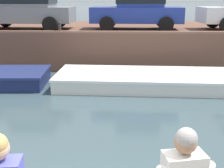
{
  "coord_description": "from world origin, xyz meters",
  "views": [
    {
      "loc": [
        0.59,
        -2.88,
        2.92
      ],
      "look_at": [
        0.43,
        3.19,
        1.2
      ],
      "focal_mm": 50.0,
      "sensor_mm": 36.0,
      "label": 1
    }
  ],
  "objects_px": {
    "boat_moored_central_white": "(152,80)",
    "car_left_inner_grey": "(27,9)",
    "car_centre_blue": "(138,9)",
    "mooring_bollard_mid": "(60,26)"
  },
  "relations": [
    {
      "from": "boat_moored_central_white",
      "to": "car_left_inner_grey",
      "type": "relative_size",
      "value": 1.68
    },
    {
      "from": "car_centre_blue",
      "to": "mooring_bollard_mid",
      "type": "height_order",
      "value": "car_centre_blue"
    },
    {
      "from": "boat_moored_central_white",
      "to": "car_centre_blue",
      "type": "distance_m",
      "value": 4.15
    },
    {
      "from": "car_left_inner_grey",
      "to": "mooring_bollard_mid",
      "type": "bearing_deg",
      "value": -38.16
    },
    {
      "from": "boat_moored_central_white",
      "to": "car_centre_blue",
      "type": "bearing_deg",
      "value": 95.38
    },
    {
      "from": "boat_moored_central_white",
      "to": "car_left_inner_grey",
      "type": "height_order",
      "value": "car_left_inner_grey"
    },
    {
      "from": "car_centre_blue",
      "to": "mooring_bollard_mid",
      "type": "distance_m",
      "value": 3.41
    },
    {
      "from": "mooring_bollard_mid",
      "to": "boat_moored_central_white",
      "type": "bearing_deg",
      "value": -33.41
    },
    {
      "from": "mooring_bollard_mid",
      "to": "car_left_inner_grey",
      "type": "bearing_deg",
      "value": 141.84
    },
    {
      "from": "boat_moored_central_white",
      "to": "mooring_bollard_mid",
      "type": "relative_size",
      "value": 15.61
    }
  ]
}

